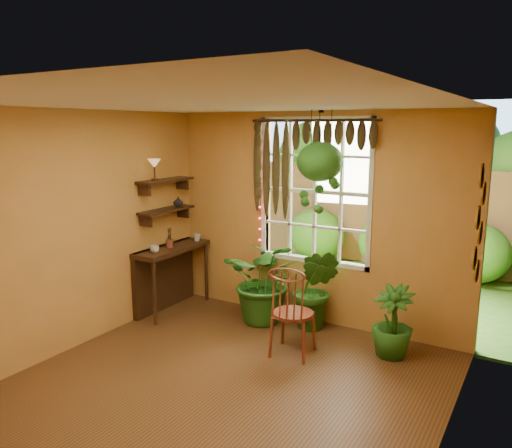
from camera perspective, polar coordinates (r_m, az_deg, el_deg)
The scene contains 23 objects.
floor at distance 5.00m, azimuth -5.16°, elevation -19.08°, with size 4.50×4.50×0.00m, color brown.
ceiling at distance 4.33m, azimuth -5.80°, elevation 13.60°, with size 4.50×4.50×0.00m, color white.
wall_back at distance 6.38m, azimuth 6.59°, elevation 0.56°, with size 4.00×4.00×0.00m, color #CF8D46.
wall_left at distance 5.86m, azimuth -21.42°, elevation -1.08°, with size 4.50×4.50×0.00m, color #CF8D46.
wall_right at distance 3.70m, azimuth 20.59°, elevation -7.84°, with size 4.50×4.50×0.00m, color #CF8D46.
window at distance 6.35m, azimuth 6.78°, elevation 3.71°, with size 1.52×0.10×1.86m.
valance_vine at distance 6.23m, azimuth 5.72°, elevation 8.91°, with size 1.70×0.12×1.10m.
string_lights at distance 6.61m, azimuth 0.44°, elevation 4.51°, with size 0.03×0.03×1.54m, color #FF2633, non-canonical shape.
wall_plates at distance 5.38m, azimuth 24.07°, elevation -0.13°, with size 0.04×0.32×1.10m, color #F6EFC9, non-canonical shape.
counter_ledge at distance 7.05m, azimuth -10.17°, elevation -5.21°, with size 0.40×1.20×0.90m.
shelf_lower at distance 6.84m, azimuth -10.19°, elevation 1.58°, with size 0.25×0.90×0.04m, color #341C0E.
shelf_upper at distance 6.78m, azimuth -10.31°, elevation 4.92°, with size 0.25×0.90×0.04m, color #341C0E.
backyard at distance 10.68m, azimuth 18.14°, elevation 3.94°, with size 14.00×10.00×12.00m.
windsor_chair at distance 5.64m, azimuth 4.13°, elevation -11.47°, with size 0.50×0.53×1.20m.
potted_plant_left at distance 6.46m, azimuth 1.11°, elevation -6.47°, with size 1.01×0.87×1.12m, color #195416.
potted_plant_mid at distance 6.28m, azimuth 6.80°, elevation -7.41°, with size 0.58×0.46×1.05m, color #195416.
potted_plant_right at distance 5.78m, azimuth 15.34°, elevation -10.69°, with size 0.45×0.45×0.81m, color #195416.
hanging_basket at distance 6.01m, azimuth 7.30°, elevation 6.30°, with size 0.55×0.55×1.22m.
cup_a at distance 6.60m, azimuth -11.52°, elevation -2.82°, with size 0.12×0.12×0.09m, color silver.
cup_b at distance 7.17m, azimuth -6.78°, elevation -1.56°, with size 0.11×0.11×0.10m, color beige.
brush_jar at distance 6.82m, azimuth -9.88°, elevation -1.57°, with size 0.09×0.09×0.34m.
shelf_vase at distance 7.00m, azimuth -8.89°, elevation 2.56°, with size 0.13×0.13×0.14m, color #B2AD99.
tiffany_lamp at distance 6.59m, azimuth -11.55°, elevation 6.65°, with size 0.17×0.17×0.28m.
Camera 1 is at (2.58, -3.47, 2.50)m, focal length 35.00 mm.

